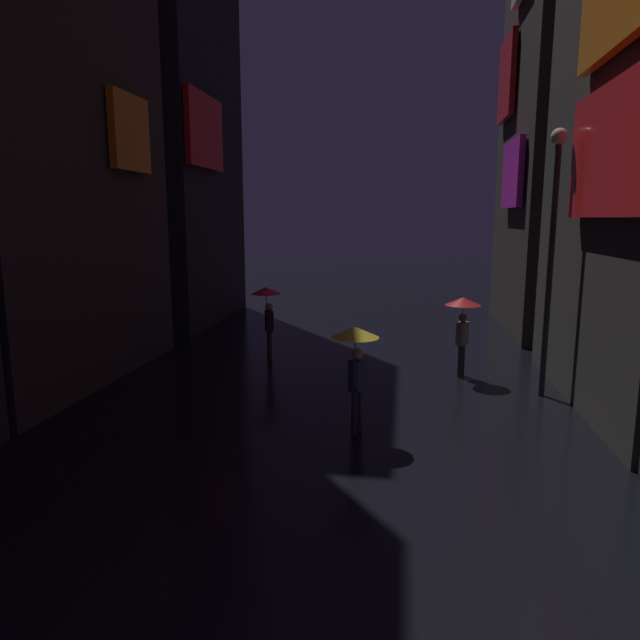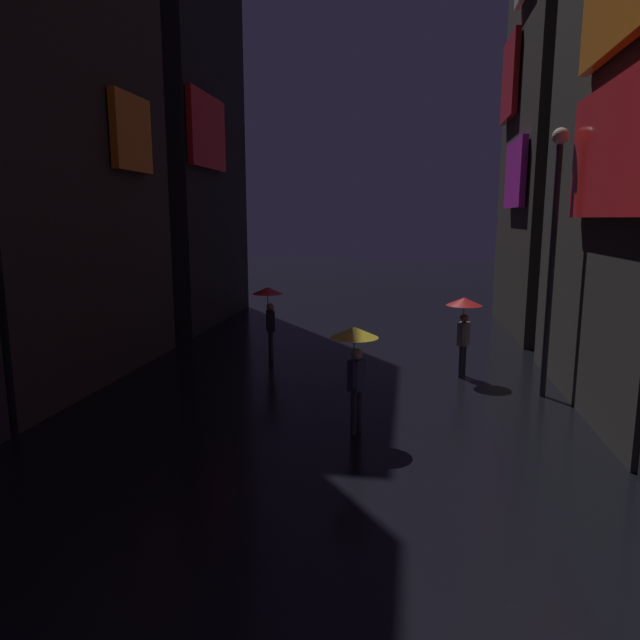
{
  "view_description": "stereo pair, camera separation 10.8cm",
  "coord_description": "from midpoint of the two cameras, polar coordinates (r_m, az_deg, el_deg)",
  "views": [
    {
      "loc": [
        1.73,
        -0.4,
        4.1
      ],
      "look_at": [
        0.0,
        11.4,
        1.96
      ],
      "focal_mm": 32.0,
      "sensor_mm": 36.0,
      "label": 1
    },
    {
      "loc": [
        1.83,
        -0.39,
        4.1
      ],
      "look_at": [
        0.0,
        11.4,
        1.96
      ],
      "focal_mm": 32.0,
      "sensor_mm": 36.0,
      "label": 2
    }
  ],
  "objects": [
    {
      "name": "building_left_far",
      "position": [
        24.58,
        -15.52,
        24.24
      ],
      "size": [
        4.25,
        7.07,
        20.44
      ],
      "color": "black",
      "rests_on": "ground"
    },
    {
      "name": "pedestrian_foreground_right_yellow",
      "position": [
        10.68,
        3.31,
        -3.0
      ],
      "size": [
        0.9,
        0.9,
        2.12
      ],
      "color": "#2D2D38",
      "rests_on": "ground"
    },
    {
      "name": "streetlamp_right_far",
      "position": [
        13.83,
        22.01,
        7.87
      ],
      "size": [
        0.36,
        0.36,
        6.02
      ],
      "color": "#2D2D33",
      "rests_on": "ground"
    },
    {
      "name": "pedestrian_foreground_left_red",
      "position": [
        16.65,
        -5.49,
        1.73
      ],
      "size": [
        0.9,
        0.9,
        2.12
      ],
      "color": "#2D2D38",
      "rests_on": "ground"
    },
    {
      "name": "pedestrian_midstreet_left_red",
      "position": [
        14.98,
        13.88,
        0.54
      ],
      "size": [
        0.9,
        0.9,
        2.12
      ],
      "color": "#2D2D38",
      "rests_on": "ground"
    },
    {
      "name": "building_right_far",
      "position": [
        23.05,
        24.04,
        20.19
      ],
      "size": [
        4.25,
        7.03,
        16.87
      ],
      "color": "#2D2826",
      "rests_on": "ground"
    }
  ]
}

